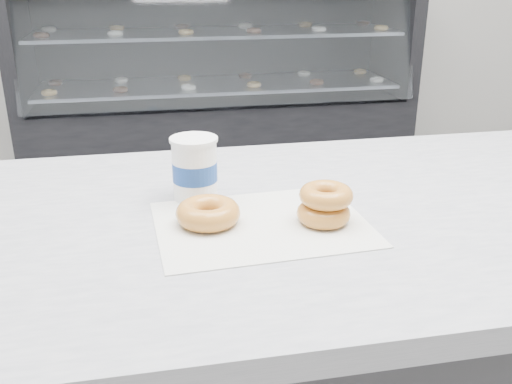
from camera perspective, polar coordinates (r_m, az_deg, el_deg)
ground at (r=2.02m, az=5.06°, el=-18.21°), size 5.00×5.00×0.00m
display_case at (r=3.71m, az=-3.80°, el=9.34°), size 2.40×0.74×1.25m
wax_paper at (r=0.93m, az=0.56°, el=-3.20°), size 0.35×0.28×0.00m
donut_single at (r=0.93m, az=-4.81°, el=-2.08°), size 0.14×0.14×0.04m
donut_stack at (r=0.93m, az=6.89°, el=-1.22°), size 0.10×0.10×0.06m
coffee_cup at (r=1.02m, az=-6.15°, el=2.43°), size 0.09×0.09×0.11m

